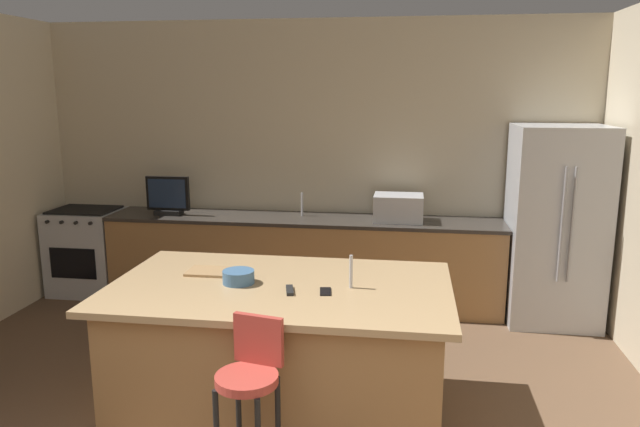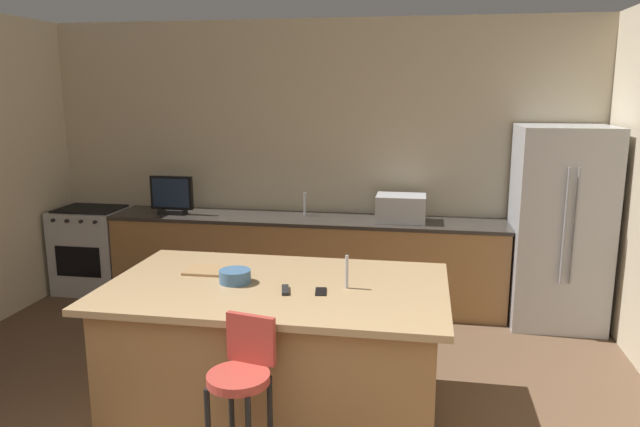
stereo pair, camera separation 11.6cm
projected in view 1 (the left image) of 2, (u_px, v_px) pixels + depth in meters
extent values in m
cube|color=beige|center=(314.00, 161.00, 6.30)|extent=(6.21, 0.12, 2.89)
cube|color=#9E7042|center=(303.00, 262.00, 6.15)|extent=(3.99, 0.60, 0.87)
cube|color=#332D28|center=(302.00, 219.00, 6.05)|extent=(4.02, 0.62, 0.04)
cube|color=black|center=(282.00, 405.00, 4.13)|extent=(2.01, 1.11, 0.09)
cube|color=#9E7042|center=(281.00, 346.00, 4.04)|extent=(2.09, 1.19, 0.79)
cube|color=tan|center=(280.00, 287.00, 3.95)|extent=(2.25, 1.35, 0.04)
cube|color=#B7BABF|center=(555.00, 225.00, 5.61)|extent=(0.83, 0.77, 1.86)
cylinder|color=gray|center=(562.00, 225.00, 5.19)|extent=(0.02, 0.02, 1.03)
cylinder|color=gray|center=(572.00, 225.00, 5.18)|extent=(0.02, 0.02, 1.03)
cube|color=#B7BABF|center=(88.00, 252.00, 6.49)|extent=(0.72, 0.60, 0.91)
cube|color=black|center=(73.00, 263.00, 6.20)|extent=(0.51, 0.01, 0.33)
cube|color=black|center=(84.00, 210.00, 6.39)|extent=(0.65, 0.50, 0.02)
cylinder|color=black|center=(47.00, 222.00, 6.14)|extent=(0.04, 0.03, 0.04)
cylinder|color=black|center=(61.00, 222.00, 6.11)|extent=(0.04, 0.03, 0.04)
cylinder|color=black|center=(76.00, 223.00, 6.09)|extent=(0.04, 0.03, 0.04)
cylinder|color=black|center=(90.00, 223.00, 6.07)|extent=(0.04, 0.03, 0.04)
cube|color=#B7BABF|center=(398.00, 208.00, 5.88)|extent=(0.48, 0.36, 0.26)
cube|color=black|center=(169.00, 212.00, 6.20)|extent=(0.27, 0.16, 0.05)
cube|color=black|center=(168.00, 193.00, 6.16)|extent=(0.45, 0.05, 0.35)
cube|color=#1E2D47|center=(167.00, 194.00, 6.13)|extent=(0.40, 0.01, 0.30)
cylinder|color=#B2B2B7|center=(302.00, 204.00, 6.13)|extent=(0.02, 0.02, 0.24)
cylinder|color=#B2B2B7|center=(351.00, 272.00, 3.86)|extent=(0.02, 0.02, 0.22)
cylinder|color=#B23D33|center=(247.00, 379.00, 3.17)|extent=(0.34, 0.34, 0.05)
cube|color=#B23D33|center=(259.00, 339.00, 3.28)|extent=(0.29, 0.09, 0.28)
cylinder|color=black|center=(239.00, 423.00, 3.40)|extent=(0.03, 0.03, 0.65)
cylinder|color=#3F668C|center=(238.00, 277.00, 3.96)|extent=(0.21, 0.21, 0.09)
cube|color=black|center=(325.00, 291.00, 3.79)|extent=(0.09, 0.16, 0.01)
cube|color=black|center=(290.00, 290.00, 3.80)|extent=(0.08, 0.18, 0.02)
cube|color=#A87F51|center=(209.00, 271.00, 4.20)|extent=(0.29, 0.24, 0.02)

